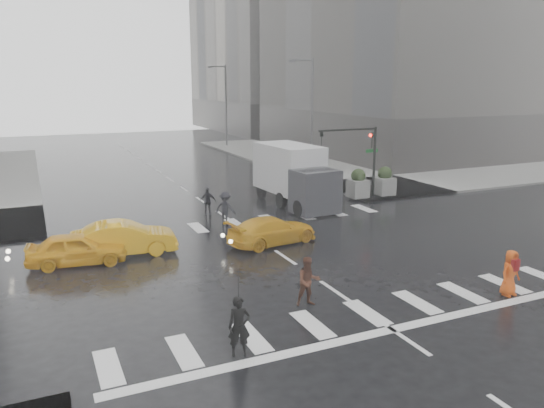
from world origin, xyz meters
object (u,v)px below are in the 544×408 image
traffic_signal_pole (361,149)px  box_truck (295,174)px  taxi_front (77,249)px  pedestrian_brown (308,281)px  taxi_mid (124,238)px  pedestrian_orange (510,273)px

traffic_signal_pole → box_truck: 4.49m
traffic_signal_pole → taxi_front: (-17.01, -5.32, -2.56)m
pedestrian_brown → taxi_mid: pedestrian_brown is taller
traffic_signal_pole → taxi_front: traffic_signal_pole is taller
pedestrian_orange → box_truck: 15.28m
taxi_front → traffic_signal_pole: bearing=-65.5°
taxi_front → taxi_mid: bearing=-68.6°
taxi_mid → box_truck: size_ratio=0.66×
traffic_signal_pole → pedestrian_brown: (-10.44, -12.69, -2.39)m
taxi_front → box_truck: (12.74, 5.74, 1.22)m
traffic_signal_pole → box_truck: bearing=174.4°
pedestrian_brown → taxi_front: 9.87m
traffic_signal_pole → box_truck: size_ratio=0.68×
taxi_mid → taxi_front: bearing=110.0°
pedestrian_brown → pedestrian_orange: 7.04m
pedestrian_orange → taxi_front: size_ratio=0.42×
box_truck → pedestrian_brown: bearing=-118.9°
traffic_signal_pole → taxi_front: size_ratio=1.16×
pedestrian_brown → box_truck: bearing=74.3°
pedestrian_orange → taxi_mid: 15.11m
taxi_front → taxi_mid: size_ratio=0.89×
pedestrian_brown → pedestrian_orange: bearing=-8.0°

